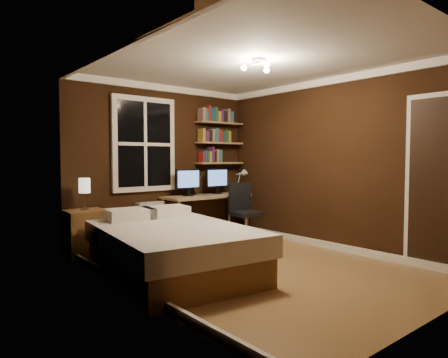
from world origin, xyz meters
TOP-DOWN VIEW (x-y plane):
  - floor at (0.00, 0.00)m, footprint 4.20×4.20m
  - wall_back at (0.00, 2.10)m, footprint 3.20×0.04m
  - wall_left at (-1.60, 0.00)m, footprint 0.04×4.20m
  - wall_right at (1.60, 0.00)m, footprint 0.04×4.20m
  - ceiling at (0.00, 0.00)m, footprint 3.20×4.20m
  - window at (-0.35, 2.06)m, footprint 1.06×0.06m
  - door at (1.59, -1.55)m, footprint 0.03×0.82m
  - ceiling_fixture at (0.00, -0.10)m, footprint 0.44×0.44m
  - bookshelf_lower at (1.08, 1.98)m, footprint 0.92×0.22m
  - books_row_lower at (1.08, 1.98)m, footprint 0.48×0.16m
  - bookshelf_middle at (1.08, 1.98)m, footprint 0.92×0.22m
  - books_row_middle at (1.08, 1.98)m, footprint 0.54×0.16m
  - bookshelf_upper at (1.08, 1.98)m, footprint 0.92×0.22m
  - books_row_upper at (1.08, 1.98)m, footprint 0.60×0.16m
  - bed at (-0.92, 0.36)m, footprint 1.72×2.22m
  - nightstand at (-1.37, 1.85)m, footprint 0.54×0.54m
  - bedside_lamp at (-1.37, 1.85)m, footprint 0.15×0.15m
  - radiator at (-0.30, 1.98)m, footprint 0.44×0.15m
  - desk at (0.65, 1.80)m, footprint 1.52×0.57m
  - monitor_left at (0.33, 1.87)m, footprint 0.46×0.12m
  - monitor_right at (0.93, 1.87)m, footprint 0.46×0.12m
  - desk_lamp at (1.29, 1.64)m, footprint 0.14×0.32m
  - office_chair at (0.92, 1.15)m, footprint 0.52×0.52m

SIDE VIEW (x-z plane):
  - floor at x=0.00m, z-range 0.00..0.00m
  - bed at x=-0.92m, z-range -0.05..0.65m
  - nightstand at x=-1.37m, z-range 0.00..0.63m
  - radiator at x=-0.30m, z-range 0.00..0.66m
  - office_chair at x=0.92m, z-range -0.12..0.82m
  - desk at x=0.65m, z-range 0.30..1.02m
  - bedside_lamp at x=-1.37m, z-range 0.63..1.07m
  - monitor_left at x=0.33m, z-range 0.72..1.16m
  - monitor_right at x=0.93m, z-range 0.72..1.16m
  - desk_lamp at x=1.29m, z-range 0.72..1.16m
  - door at x=1.59m, z-range 0.00..2.05m
  - wall_back at x=0.00m, z-range 0.00..2.50m
  - wall_left at x=-1.60m, z-range 0.00..2.50m
  - wall_right at x=1.60m, z-range 0.00..2.50m
  - bookshelf_lower at x=1.08m, z-range 1.24..1.26m
  - books_row_lower at x=1.08m, z-range 1.26..1.49m
  - window at x=-0.35m, z-range 0.82..2.28m
  - bookshelf_middle at x=1.08m, z-range 1.59..1.61m
  - books_row_middle at x=1.08m, z-range 1.61..1.84m
  - bookshelf_upper at x=1.08m, z-range 1.94..1.96m
  - books_row_upper at x=1.08m, z-range 1.96..2.20m
  - ceiling_fixture at x=0.00m, z-range 2.31..2.49m
  - ceiling at x=0.00m, z-range 2.49..2.51m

